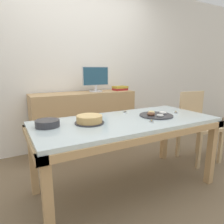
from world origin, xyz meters
TOP-DOWN VIEW (x-y plane):
  - ground_plane at (0.00, 0.00)m, footprint 12.00×12.00m
  - wall_back at (0.00, 1.48)m, footprint 8.00×0.10m
  - dining_table at (0.00, 0.00)m, footprint 1.85×0.85m
  - chair at (1.25, 0.16)m, footprint 0.46×0.46m
  - sideboard at (0.00, 1.18)m, footprint 1.54×0.44m
  - computer_monitor at (0.20, 1.18)m, footprint 0.42×0.20m
  - book_stack at (0.63, 1.18)m, footprint 0.24×0.17m
  - cake_chocolate_round at (-0.38, 0.05)m, footprint 0.27×0.27m
  - pastry_platter at (0.36, -0.02)m, footprint 0.35×0.35m
  - plate_stack at (-0.74, 0.12)m, footprint 0.21×0.21m
  - tealight_right_edge at (0.15, 0.28)m, footprint 0.04×0.04m
  - tealight_centre at (0.64, -0.03)m, footprint 0.04×0.04m
  - tealight_near_front at (0.14, -0.21)m, footprint 0.04×0.04m

SIDE VIEW (x-z plane):
  - ground_plane at x=0.00m, z-range 0.00..0.00m
  - sideboard at x=0.00m, z-range 0.00..0.90m
  - chair at x=1.25m, z-range 0.05..0.99m
  - dining_table at x=0.00m, z-range 0.29..1.04m
  - tealight_right_edge at x=0.15m, z-range 0.74..0.78m
  - tealight_centre at x=0.64m, z-range 0.74..0.78m
  - tealight_near_front at x=0.14m, z-range 0.74..0.78m
  - pastry_platter at x=0.36m, z-range 0.74..0.78m
  - plate_stack at x=-0.74m, z-range 0.75..0.81m
  - cake_chocolate_round at x=-0.38m, z-range 0.75..0.83m
  - book_stack at x=0.63m, z-range 0.91..0.97m
  - computer_monitor at x=0.20m, z-range 0.91..1.28m
  - wall_back at x=0.00m, z-range 0.00..2.60m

